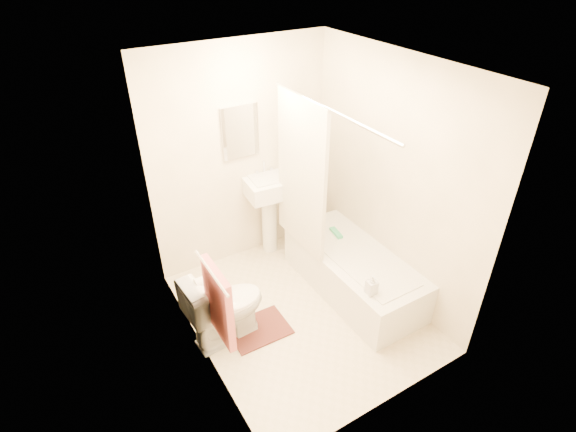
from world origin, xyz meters
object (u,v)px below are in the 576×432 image
soap_bottle (372,285)px  bathtub (353,272)px  sink (270,212)px  bath_mat (259,329)px  toilet (225,307)px

soap_bottle → bathtub: bearing=66.0°
sink → bathtub: (0.40, -1.04, -0.30)m
sink → bathtub: sink is taller
sink → bath_mat: bearing=-119.5°
sink → bathtub: 1.16m
toilet → sink: sink is taller
bathtub → bath_mat: (-1.12, -0.01, -0.22)m
bathtub → bath_mat: bearing=-179.4°
toilet → bath_mat: toilet is taller
toilet → soap_bottle: toilet is taller
bath_mat → soap_bottle: 1.16m
bathtub → bath_mat: 1.14m
sink → soap_bottle: 1.58m
bathtub → bath_mat: bathtub is taller
bathtub → soap_bottle: size_ratio=8.01×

